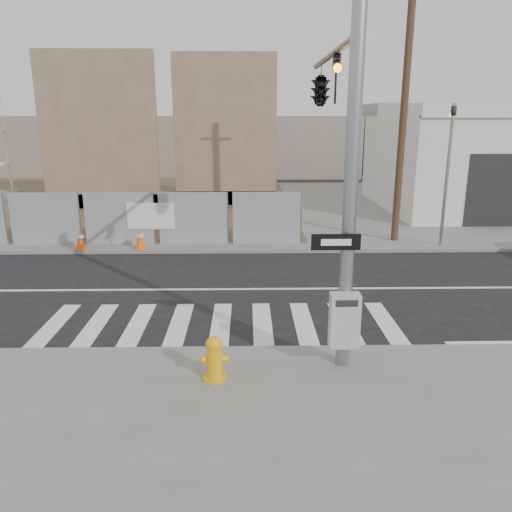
{
  "coord_description": "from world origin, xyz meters",
  "views": [
    {
      "loc": [
        0.64,
        -13.68,
        4.77
      ],
      "look_at": [
        0.87,
        -1.45,
        1.4
      ],
      "focal_mm": 35.0,
      "sensor_mm": 36.0,
      "label": 1
    }
  ],
  "objects_px": {
    "traffic_cone_c": "(80,240)",
    "traffic_cone_d": "(140,239)",
    "fire_hydrant": "(214,358)",
    "signal_pole": "(328,118)",
    "auto_shop": "(497,162)"
  },
  "relations": [
    {
      "from": "fire_hydrant",
      "to": "traffic_cone_d",
      "type": "height_order",
      "value": "fire_hydrant"
    },
    {
      "from": "fire_hydrant",
      "to": "traffic_cone_c",
      "type": "xyz_separation_m",
      "value": [
        -5.53,
        9.58,
        -0.05
      ]
    },
    {
      "from": "fire_hydrant",
      "to": "traffic_cone_c",
      "type": "relative_size",
      "value": 1.13
    },
    {
      "from": "auto_shop",
      "to": "signal_pole",
      "type": "bearing_deg",
      "value": -127.46
    },
    {
      "from": "signal_pole",
      "to": "traffic_cone_d",
      "type": "bearing_deg",
      "value": 132.78
    },
    {
      "from": "signal_pole",
      "to": "traffic_cone_d",
      "type": "height_order",
      "value": "signal_pole"
    },
    {
      "from": "fire_hydrant",
      "to": "traffic_cone_d",
      "type": "relative_size",
      "value": 1.07
    },
    {
      "from": "signal_pole",
      "to": "auto_shop",
      "type": "distance_m",
      "value": 19.04
    },
    {
      "from": "traffic_cone_c",
      "to": "traffic_cone_d",
      "type": "height_order",
      "value": "traffic_cone_d"
    },
    {
      "from": "fire_hydrant",
      "to": "auto_shop",
      "type": "bearing_deg",
      "value": 30.86
    },
    {
      "from": "traffic_cone_c",
      "to": "signal_pole",
      "type": "bearing_deg",
      "value": -38.09
    },
    {
      "from": "signal_pole",
      "to": "traffic_cone_c",
      "type": "xyz_separation_m",
      "value": [
        -7.99,
        6.27,
        -4.3
      ]
    },
    {
      "from": "fire_hydrant",
      "to": "traffic_cone_d",
      "type": "bearing_deg",
      "value": 87.35
    },
    {
      "from": "signal_pole",
      "to": "traffic_cone_c",
      "type": "relative_size",
      "value": 9.34
    },
    {
      "from": "signal_pole",
      "to": "traffic_cone_c",
      "type": "distance_m",
      "value": 11.03
    }
  ]
}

